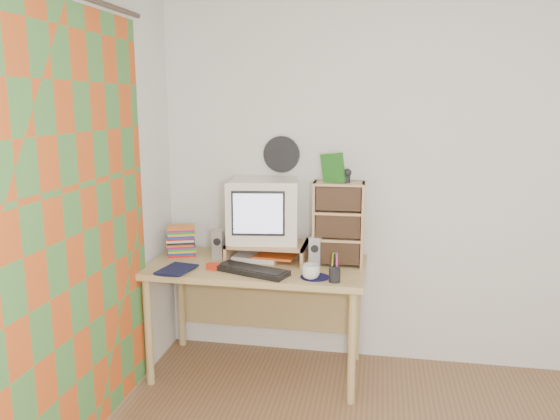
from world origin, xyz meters
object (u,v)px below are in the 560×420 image
at_px(dvd_stack, 181,236).
at_px(cd_rack, 338,224).
at_px(diary, 164,266).
at_px(keyboard, 252,270).
at_px(mug, 311,272).
at_px(crt_monitor, 264,210).
at_px(desk, 259,281).

relative_size(dvd_stack, cd_rack, 0.49).
bearing_deg(diary, keyboard, 13.99).
height_order(keyboard, mug, mug).
relative_size(crt_monitor, dvd_stack, 1.66).
xyz_separation_m(desk, dvd_stack, (-0.56, 0.05, 0.27)).
height_order(cd_rack, diary, cd_rack).
distance_m(crt_monitor, dvd_stack, 0.61).
height_order(dvd_stack, cd_rack, cd_rack).
distance_m(keyboard, mug, 0.37).
bearing_deg(cd_rack, diary, -164.80).
relative_size(mug, diary, 0.51).
relative_size(cd_rack, mug, 4.81).
relative_size(cd_rack, diary, 2.44).
xyz_separation_m(crt_monitor, mug, (0.37, -0.39, -0.28)).
height_order(desk, cd_rack, cd_rack).
xyz_separation_m(dvd_stack, cd_rack, (1.07, -0.02, 0.14)).
bearing_deg(crt_monitor, desk, -108.79).
distance_m(crt_monitor, mug, 0.60).
xyz_separation_m(crt_monitor, dvd_stack, (-0.57, -0.04, -0.20)).
xyz_separation_m(keyboard, diary, (-0.56, -0.04, 0.01)).
distance_m(keyboard, cd_rack, 0.63).
relative_size(crt_monitor, keyboard, 0.93).
bearing_deg(keyboard, dvd_stack, 172.04).
height_order(desk, crt_monitor, crt_monitor).
xyz_separation_m(desk, crt_monitor, (0.02, 0.09, 0.46)).
bearing_deg(crt_monitor, mug, -54.55).
distance_m(dvd_stack, diary, 0.35).
xyz_separation_m(dvd_stack, diary, (0.01, -0.34, -0.11)).
distance_m(desk, mug, 0.52).
bearing_deg(dvd_stack, cd_rack, -20.84).
height_order(mug, diary, mug).
distance_m(desk, dvd_stack, 0.62).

